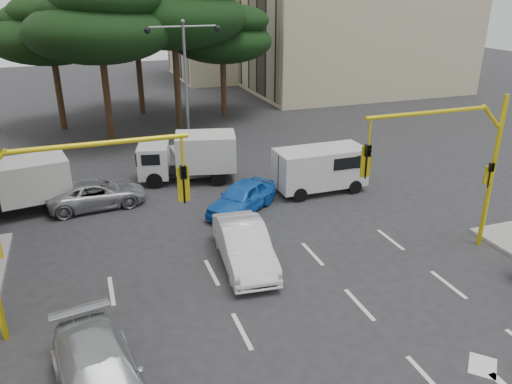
% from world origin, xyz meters
% --- Properties ---
extents(ground, '(120.00, 120.00, 0.00)m').
position_xyz_m(ground, '(0.00, 0.00, 0.00)').
color(ground, '#28282B').
rests_on(ground, ground).
extents(median_strip, '(1.40, 6.00, 0.15)m').
position_xyz_m(median_strip, '(0.00, 16.00, 0.07)').
color(median_strip, gray).
rests_on(median_strip, ground).
extents(pine_left_near, '(9.15, 9.15, 10.23)m').
position_xyz_m(pine_left_near, '(-3.94, 21.96, 7.60)').
color(pine_left_near, '#382616').
rests_on(pine_left_near, ground).
extents(pine_center, '(9.98, 9.98, 11.16)m').
position_xyz_m(pine_center, '(1.06, 23.96, 8.30)').
color(pine_center, '#382616').
rests_on(pine_center, ground).
extents(pine_left_far, '(8.32, 8.32, 9.30)m').
position_xyz_m(pine_left_far, '(-6.94, 25.96, 6.91)').
color(pine_left_far, '#382616').
rests_on(pine_left_far, ground).
extents(pine_right, '(7.49, 7.49, 8.37)m').
position_xyz_m(pine_right, '(5.06, 25.96, 6.22)').
color(pine_right, '#382616').
rests_on(pine_right, ground).
extents(pine_back, '(9.15, 9.15, 10.23)m').
position_xyz_m(pine_back, '(-0.94, 28.96, 7.60)').
color(pine_back, '#382616').
rests_on(pine_back, ground).
extents(signal_mast_right, '(5.79, 0.37, 6.00)m').
position_xyz_m(signal_mast_right, '(6.80, 1.99, 3.88)').
color(signal_mast_right, yellow).
rests_on(signal_mast_right, ground).
extents(signal_mast_left, '(5.79, 0.37, 6.00)m').
position_xyz_m(signal_mast_left, '(-6.80, 1.99, 3.88)').
color(signal_mast_left, yellow).
rests_on(signal_mast_left, ground).
extents(street_lamp_center, '(4.16, 0.36, 7.77)m').
position_xyz_m(street_lamp_center, '(0.00, 16.00, 5.43)').
color(street_lamp_center, slate).
rests_on(street_lamp_center, median_strip).
extents(car_white_hatch, '(2.05, 4.77, 1.53)m').
position_xyz_m(car_white_hatch, '(-0.69, 3.72, 0.76)').
color(car_white_hatch, white).
rests_on(car_white_hatch, ground).
extents(car_blue_compact, '(4.16, 3.83, 1.38)m').
position_xyz_m(car_blue_compact, '(0.68, 8.17, 0.69)').
color(car_blue_compact, blue).
rests_on(car_blue_compact, ground).
extents(car_silver_wagon, '(2.67, 4.99, 1.37)m').
position_xyz_m(car_silver_wagon, '(-6.08, -1.35, 0.69)').
color(car_silver_wagon, '#ABAFB3').
rests_on(car_silver_wagon, ground).
extents(car_silver_cross_a, '(4.64, 2.44, 1.25)m').
position_xyz_m(car_silver_cross_a, '(-5.49, 10.97, 0.62)').
color(car_silver_cross_a, '#9A9CA2').
rests_on(car_silver_cross_a, ground).
extents(van_white, '(4.48, 2.05, 2.23)m').
position_xyz_m(van_white, '(5.11, 9.27, 1.12)').
color(van_white, silver).
rests_on(van_white, ground).
extents(box_truck_a, '(5.24, 2.89, 2.44)m').
position_xyz_m(box_truck_a, '(-9.00, 11.30, 1.22)').
color(box_truck_a, silver).
rests_on(box_truck_a, ground).
extents(box_truck_b, '(5.45, 3.27, 2.51)m').
position_xyz_m(box_truck_b, '(-0.74, 12.85, 1.25)').
color(box_truck_b, silver).
rests_on(box_truck_b, ground).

